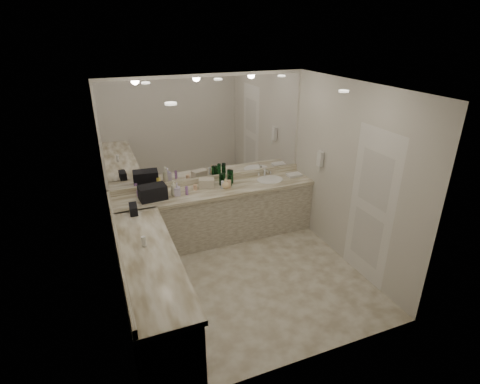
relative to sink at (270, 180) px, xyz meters
name	(u,v)px	position (x,y,z in m)	size (l,w,h in m)	color
floor	(244,279)	(-0.95, -1.20, -0.90)	(3.20, 3.20, 0.00)	beige
ceiling	(245,88)	(-0.95, -1.20, 1.71)	(3.20, 3.20, 0.00)	white
wall_back	(209,158)	(-0.95, 0.30, 0.41)	(3.20, 0.02, 2.60)	beige
wall_left	(112,217)	(-2.55, -1.20, 0.41)	(0.02, 3.00, 2.60)	beige
wall_right	(350,177)	(0.65, -1.20, 0.41)	(0.02, 3.00, 2.60)	beige
vanity_back_base	(216,215)	(-0.95, 0.00, -0.48)	(3.20, 0.60, 0.84)	beige
vanity_back_top	(216,190)	(-0.95, -0.01, -0.03)	(3.20, 0.64, 0.06)	silver
vanity_left_base	(151,290)	(-2.25, -1.50, -0.48)	(0.60, 2.40, 0.84)	beige
vanity_left_top	(148,258)	(-2.24, -1.50, -0.03)	(0.64, 2.42, 0.06)	silver
backsplash_back	(210,179)	(-0.95, 0.28, 0.05)	(3.20, 0.04, 0.10)	silver
backsplash_left	(118,243)	(-2.53, -1.20, 0.05)	(0.04, 3.00, 0.10)	silver
mirror_back	(208,129)	(-0.95, 0.29, 0.88)	(3.12, 0.01, 1.55)	white
mirror_left	(107,177)	(-2.54, -1.20, 0.88)	(0.01, 2.92, 1.55)	white
sink	(270,180)	(0.00, 0.00, 0.00)	(0.44, 0.44, 0.03)	white
faucet	(265,172)	(0.00, 0.21, 0.07)	(0.24, 0.16, 0.14)	silver
wall_phone	(320,159)	(0.61, -0.50, 0.46)	(0.06, 0.10, 0.24)	white
door	(371,208)	(0.64, -1.70, 0.16)	(0.02, 0.82, 2.10)	white
black_toiletry_bag	(153,192)	(-1.92, -0.03, 0.12)	(0.39, 0.25, 0.22)	black
black_bag_spill	(133,209)	(-2.25, -0.39, 0.07)	(0.10, 0.23, 0.12)	black
cream_cosmetic_case	(207,183)	(-1.07, 0.09, 0.07)	(0.24, 0.15, 0.14)	beige
hand_towel	(294,175)	(0.46, 0.00, 0.02)	(0.24, 0.16, 0.04)	white
lotion_left	(144,242)	(-2.25, -1.30, 0.07)	(0.05, 0.05, 0.12)	white
soap_bottle_a	(174,188)	(-1.61, -0.02, 0.12)	(0.09, 0.09, 0.24)	white
soap_bottle_b	(177,189)	(-1.56, -0.04, 0.11)	(0.09, 0.09, 0.20)	silver
soap_bottle_c	(225,184)	(-0.80, -0.05, 0.08)	(0.12, 0.12, 0.16)	#FFDCA1
green_bottle_0	(223,179)	(-0.78, 0.11, 0.10)	(0.07, 0.07, 0.19)	#114E20
green_bottle_1	(229,176)	(-0.66, 0.15, 0.11)	(0.06, 0.06, 0.21)	#114E20
green_bottle_2	(221,180)	(-0.82, 0.09, 0.10)	(0.07, 0.07, 0.19)	#114E20
green_bottle_3	(231,177)	(-0.64, 0.11, 0.11)	(0.07, 0.07, 0.22)	#114E20
green_bottle_4	(230,180)	(-0.70, 0.02, 0.10)	(0.06, 0.06, 0.19)	#114E20
amenity_bottle_0	(138,193)	(-2.11, 0.15, 0.05)	(0.05, 0.05, 0.09)	#9966B2
amenity_bottle_1	(223,185)	(-0.84, -0.03, 0.07)	(0.05, 0.05, 0.12)	silver
amenity_bottle_2	(163,190)	(-1.75, 0.10, 0.07)	(0.07, 0.07, 0.12)	#F2D84C
amenity_bottle_3	(229,184)	(-0.74, -0.06, 0.07)	(0.07, 0.07, 0.13)	#E0B28C
amenity_bottle_4	(187,191)	(-1.43, -0.07, 0.07)	(0.04, 0.04, 0.14)	#9966B2
amenity_bottle_5	(195,187)	(-1.26, 0.06, 0.05)	(0.06, 0.06, 0.09)	#E0B28C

